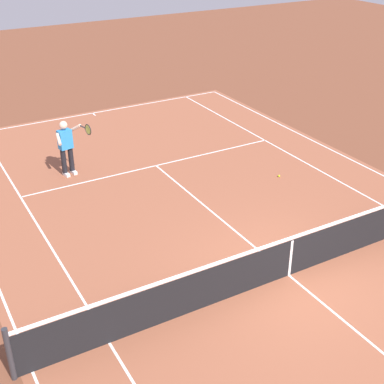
{
  "coord_description": "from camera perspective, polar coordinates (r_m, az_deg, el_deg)",
  "views": [
    {
      "loc": [
        -7.14,
        6.45,
        6.96
      ],
      "look_at": [
        2.86,
        0.75,
        0.9
      ],
      "focal_mm": 50.49,
      "sensor_mm": 36.0,
      "label": 1
    }
  ],
  "objects": [
    {
      "name": "ground_plane",
      "position": [
        11.87,
        10.15,
        -8.63
      ],
      "size": [
        60.0,
        60.0,
        0.0
      ],
      "primitive_type": "plane",
      "color": "brown"
    },
    {
      "name": "court_line_markings",
      "position": [
        11.87,
        10.15,
        -8.62
      ],
      "size": [
        23.85,
        11.05,
        0.01
      ],
      "color": "white",
      "rests_on": "ground_plane"
    },
    {
      "name": "tennis_net",
      "position": [
        11.59,
        10.35,
        -6.68
      ],
      "size": [
        0.1,
        11.7,
        1.08
      ],
      "color": "#2D2D33",
      "rests_on": "ground_plane"
    },
    {
      "name": "court_slab",
      "position": [
        11.87,
        10.15,
        -8.63
      ],
      "size": [
        24.2,
        11.4,
        0.0
      ],
      "primitive_type": "cube",
      "color": "#935138",
      "rests_on": "ground_plane"
    },
    {
      "name": "tennis_player_near",
      "position": [
        15.99,
        -13.11,
        4.85
      ],
      "size": [
        1.01,
        0.84,
        1.7
      ],
      "color": "black",
      "rests_on": "ground_plane"
    },
    {
      "name": "tennis_ball",
      "position": [
        15.98,
        9.18,
        1.69
      ],
      "size": [
        0.07,
        0.07,
        0.07
      ],
      "primitive_type": "sphere",
      "color": "#CCE01E",
      "rests_on": "ground_plane"
    }
  ]
}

